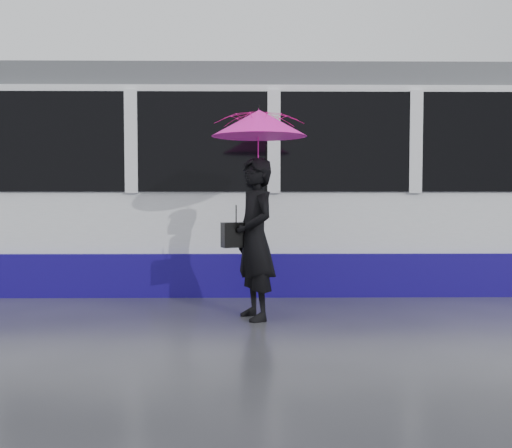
{
  "coord_description": "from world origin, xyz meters",
  "views": [
    {
      "loc": [
        1.14,
        -6.77,
        1.46
      ],
      "look_at": [
        1.22,
        0.18,
        1.1
      ],
      "focal_mm": 40.0,
      "sensor_mm": 36.0,
      "label": 1
    }
  ],
  "objects": [
    {
      "name": "handbag",
      "position": [
        0.99,
        -0.12,
        0.99
      ],
      "size": [
        0.37,
        0.26,
        0.47
      ],
      "rotation": [
        0.0,
        0.0,
        0.39
      ],
      "color": "black",
      "rests_on": "ground"
    },
    {
      "name": "woman",
      "position": [
        1.21,
        -0.14,
        0.94
      ],
      "size": [
        0.68,
        0.81,
        1.89
      ],
      "primitive_type": "imported",
      "rotation": [
        0.0,
        0.0,
        -1.18
      ],
      "color": "black",
      "rests_on": "ground"
    },
    {
      "name": "tram",
      "position": [
        -0.01,
        2.5,
        1.64
      ],
      "size": [
        26.0,
        2.56,
        3.35
      ],
      "color": "white",
      "rests_on": "ground"
    },
    {
      "name": "ground",
      "position": [
        0.0,
        0.0,
        0.0
      ],
      "size": [
        90.0,
        90.0,
        0.0
      ],
      "primitive_type": "plane",
      "color": "#2E2F34",
      "rests_on": "ground"
    },
    {
      "name": "umbrella",
      "position": [
        1.26,
        -0.14,
        2.07
      ],
      "size": [
        1.45,
        1.45,
        1.27
      ],
      "rotation": [
        0.0,
        0.0,
        0.39
      ],
      "color": "#FB1578",
      "rests_on": "ground"
    },
    {
      "name": "rails",
      "position": [
        0.0,
        2.5,
        0.01
      ],
      "size": [
        34.0,
        1.51,
        0.02
      ],
      "color": "#3F3D38",
      "rests_on": "ground"
    }
  ]
}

